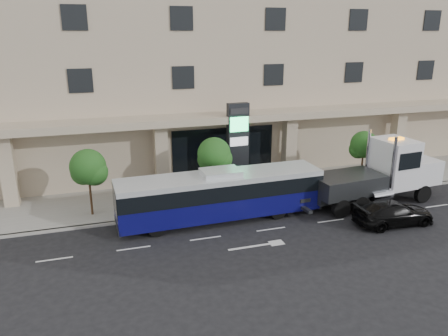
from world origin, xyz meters
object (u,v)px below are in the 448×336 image
(city_bus, at_px, (221,194))
(black_sedan, at_px, (394,213))
(signage_pylon, at_px, (238,146))
(tow_truck, at_px, (381,174))

(city_bus, distance_m, black_sedan, 10.47)
(city_bus, height_order, signage_pylon, signage_pylon)
(tow_truck, height_order, black_sedan, tow_truck)
(city_bus, relative_size, black_sedan, 2.56)
(tow_truck, xyz_separation_m, signage_pylon, (-8.36, 5.35, 1.31))
(tow_truck, bearing_deg, signage_pylon, 142.30)
(black_sedan, bearing_deg, tow_truck, -21.64)
(city_bus, relative_size, tow_truck, 1.19)
(black_sedan, xyz_separation_m, signage_pylon, (-6.94, 8.67, 2.59))
(tow_truck, distance_m, black_sedan, 3.83)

